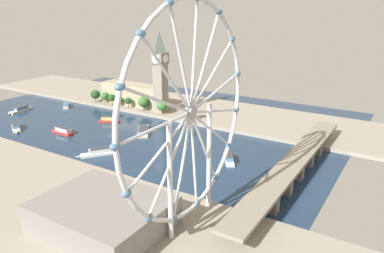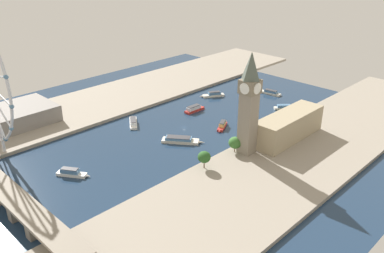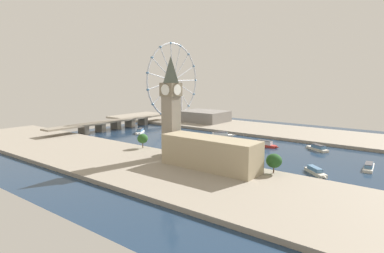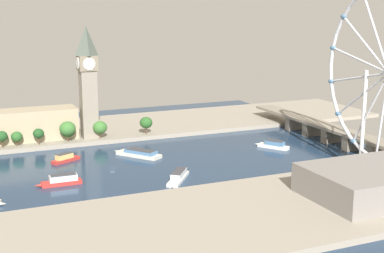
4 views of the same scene
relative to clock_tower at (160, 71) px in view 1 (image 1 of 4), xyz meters
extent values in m
plane|color=#1E334C|center=(73.25, -3.42, -44.66)|extent=(378.50, 378.50, 0.00)
cube|color=gray|center=(-31.00, -3.42, -43.16)|extent=(90.00, 520.00, 3.00)
cube|color=gray|center=(0.00, 0.00, -17.18)|extent=(11.15, 11.15, 48.95)
cube|color=#776B57|center=(0.00, 0.00, 12.59)|extent=(12.93, 12.93, 10.60)
pyramid|color=#4C564C|center=(0.00, 0.00, 28.27)|extent=(11.71, 11.71, 20.76)
cylinder|color=white|center=(0.00, 6.69, 12.59)|extent=(8.47, 0.50, 8.47)
cylinder|color=white|center=(0.00, -6.69, 12.59)|extent=(8.47, 0.50, 8.47)
cylinder|color=white|center=(6.69, 0.00, 12.59)|extent=(0.50, 8.47, 8.47)
cylinder|color=white|center=(-6.69, 0.00, 12.59)|extent=(0.50, 8.47, 8.47)
cube|color=tan|center=(-9.20, -44.49, -30.59)|extent=(22.00, 72.98, 22.13)
cylinder|color=#513823|center=(7.18, -85.54, -39.49)|extent=(0.80, 0.80, 4.34)
ellipsoid|color=#1E471E|center=(7.18, -85.54, -33.07)|extent=(10.62, 10.62, 9.56)
cylinder|color=#513823|center=(5.05, -73.40, -39.59)|extent=(0.80, 0.80, 4.14)
ellipsoid|color=#386B2D|center=(5.05, -73.40, -33.78)|extent=(9.36, 9.36, 8.43)
cylinder|color=#513823|center=(6.34, -61.66, -39.33)|extent=(0.80, 0.80, 4.67)
ellipsoid|color=#1E471E|center=(6.34, -61.66, -33.81)|extent=(7.96, 7.96, 7.16)
cylinder|color=#513823|center=(5.35, -51.76, -40.04)|extent=(0.80, 0.80, 3.24)
ellipsoid|color=#285623|center=(5.35, -51.76, -35.28)|extent=(7.84, 7.84, 7.06)
cylinder|color=#513823|center=(7.38, -37.46, -39.25)|extent=(0.80, 0.80, 4.81)
ellipsoid|color=#1E471E|center=(7.38, -37.46, -33.84)|extent=(7.52, 7.52, 6.77)
cylinder|color=#513823|center=(7.09, -17.33, -39.22)|extent=(0.80, 0.80, 4.88)
ellipsoid|color=#386B2D|center=(7.09, -17.33, -32.26)|extent=(11.31, 11.31, 10.18)
cylinder|color=#513823|center=(5.72, -16.92, -39.90)|extent=(0.80, 0.80, 3.51)
ellipsoid|color=#1E471E|center=(5.72, -16.92, -34.20)|extent=(9.86, 9.86, 8.88)
cylinder|color=#513823|center=(6.64, 6.05, -39.67)|extent=(0.80, 0.80, 3.98)
ellipsoid|color=#386B2D|center=(6.64, 6.05, -33.56)|extent=(10.30, 10.30, 9.27)
cylinder|color=#513823|center=(7.05, 40.94, -39.18)|extent=(0.80, 0.80, 4.97)
ellipsoid|color=#285623|center=(7.05, 40.94, -32.88)|extent=(9.54, 9.54, 8.59)
torus|color=silver|center=(154.92, 132.53, 15.91)|extent=(104.41, 2.17, 104.41)
cylinder|color=#99999E|center=(154.92, 132.53, 15.91)|extent=(6.13, 3.00, 6.13)
cylinder|color=silver|center=(180.48, 132.53, 15.91)|extent=(51.12, 1.30, 1.30)
cylinder|color=silver|center=(178.27, 132.53, 26.31)|extent=(47.23, 1.30, 21.98)
cylinder|color=silver|center=(172.03, 132.53, 34.91)|extent=(35.17, 1.30, 38.86)
cylinder|color=silver|center=(162.82, 132.53, 40.22)|extent=(17.03, 1.30, 49.02)
cylinder|color=silver|center=(152.25, 132.53, 41.34)|extent=(6.64, 1.30, 50.98)
cylinder|color=silver|center=(142.14, 132.53, 38.05)|extent=(26.69, 1.30, 44.92)
cylinder|color=silver|center=(134.24, 132.53, 30.94)|extent=(42.12, 1.30, 31.10)
cylinder|color=silver|center=(129.92, 132.53, 21.23)|extent=(50.28, 1.30, 11.90)
cylinder|color=silver|center=(129.92, 132.53, 10.60)|extent=(50.28, 1.30, 11.90)
cylinder|color=silver|center=(134.24, 132.53, 0.89)|extent=(42.12, 1.30, 31.10)
cylinder|color=silver|center=(142.14, 132.53, -6.22)|extent=(26.69, 1.30, 44.92)
cylinder|color=silver|center=(152.25, 132.53, -9.51)|extent=(6.64, 1.30, 50.98)
cylinder|color=silver|center=(162.82, 132.53, -8.40)|extent=(17.03, 1.30, 49.02)
cylinder|color=silver|center=(172.03, 132.53, -3.08)|extent=(35.17, 1.30, 38.86)
cylinder|color=silver|center=(178.27, 132.53, 5.52)|extent=(47.23, 1.30, 21.98)
ellipsoid|color=teal|center=(206.04, 132.53, 15.91)|extent=(4.80, 3.20, 3.20)
ellipsoid|color=teal|center=(201.62, 132.53, 36.71)|extent=(4.80, 3.20, 3.20)
ellipsoid|color=teal|center=(189.13, 132.53, 53.91)|extent=(4.80, 3.20, 3.20)
ellipsoid|color=teal|center=(170.72, 132.53, 64.53)|extent=(4.80, 3.20, 3.20)
ellipsoid|color=teal|center=(129.36, 132.53, 60.19)|extent=(4.80, 3.20, 3.20)
ellipsoid|color=teal|center=(113.56, 132.53, 45.96)|extent=(4.80, 3.20, 3.20)
ellipsoid|color=teal|center=(104.92, 132.53, 26.54)|extent=(4.80, 3.20, 3.20)
ellipsoid|color=teal|center=(104.92, 132.53, 5.29)|extent=(4.80, 3.20, 3.20)
ellipsoid|color=teal|center=(113.56, 132.53, -14.14)|extent=(4.80, 3.20, 3.20)
ellipsoid|color=teal|center=(129.36, 132.53, -28.36)|extent=(4.80, 3.20, 3.20)
ellipsoid|color=teal|center=(149.58, 132.53, -34.93)|extent=(4.80, 3.20, 3.20)
ellipsoid|color=teal|center=(170.72, 132.53, -32.71)|extent=(4.80, 3.20, 3.20)
ellipsoid|color=teal|center=(189.13, 132.53, -22.08)|extent=(4.80, 3.20, 3.20)
ellipsoid|color=teal|center=(201.62, 132.53, -4.88)|extent=(4.80, 3.20, 3.20)
cylinder|color=silver|center=(172.81, 132.53, -12.87)|extent=(2.40, 2.40, 57.57)
cylinder|color=silver|center=(137.03, 132.53, -12.87)|extent=(2.40, 2.40, 57.57)
cube|color=gray|center=(183.45, 99.28, -34.24)|extent=(48.72, 61.38, 14.85)
cube|color=gray|center=(73.25, 159.67, -33.87)|extent=(190.50, 15.63, 2.00)
cube|color=#70685B|center=(25.85, 159.67, -39.76)|extent=(6.00, 14.07, 9.79)
cube|color=#70685B|center=(49.55, 159.67, -39.76)|extent=(6.00, 14.07, 9.79)
cube|color=#70685B|center=(73.25, 159.67, -39.76)|extent=(6.00, 14.07, 9.79)
cube|color=#70685B|center=(96.95, 159.67, -39.76)|extent=(6.00, 14.07, 9.79)
cube|color=#70685B|center=(120.65, 159.67, -39.76)|extent=(6.00, 14.07, 9.79)
cube|color=white|center=(70.90, 112.39, -43.55)|extent=(21.51, 16.67, 2.23)
cone|color=white|center=(60.21, 105.51, -43.55)|extent=(4.52, 4.01, 2.23)
cube|color=teal|center=(71.82, 112.99, -40.94)|extent=(13.75, 11.23, 2.97)
cube|color=#38383D|center=(71.82, 112.99, -39.20)|extent=(12.52, 10.32, 0.52)
cube|color=beige|center=(32.42, -105.56, -43.53)|extent=(18.62, 19.76, 2.26)
cone|color=beige|center=(23.96, -114.91, -43.53)|extent=(4.29, 4.41, 2.26)
cube|color=teal|center=(33.14, -104.76, -41.13)|extent=(12.39, 13.01, 2.55)
cube|color=beige|center=(108.50, -82.87, -43.54)|extent=(17.56, 23.32, 2.24)
cone|color=beige|center=(115.58, -71.23, -43.54)|extent=(4.10, 4.77, 2.24)
cube|color=teal|center=(107.89, -83.88, -41.09)|extent=(11.51, 14.24, 2.67)
cube|color=#38383D|center=(107.89, -83.88, -39.48)|extent=(10.59, 12.96, 0.55)
cube|color=#B22D28|center=(47.83, -26.98, -43.62)|extent=(13.25, 19.41, 2.08)
cone|color=#B22D28|center=(42.74, -17.04, -43.62)|extent=(3.43, 4.03, 2.08)
cube|color=#DBB766|center=(48.27, -27.84, -41.01)|extent=(8.95, 12.05, 3.15)
cube|color=#38383D|center=(48.27, -27.84, -39.15)|extent=(8.25, 10.94, 0.57)
cube|color=beige|center=(69.31, -132.61, -43.64)|extent=(25.61, 8.96, 2.03)
cone|color=beige|center=(83.79, -130.98, -43.64)|extent=(4.71, 2.53, 2.03)
cube|color=teal|center=(68.07, -132.75, -41.46)|extent=(15.19, 6.82, 2.34)
cube|color=#38383D|center=(68.07, -132.75, -40.06)|extent=(13.71, 6.40, 0.46)
cube|color=white|center=(112.05, 24.18, -43.76)|extent=(25.53, 21.24, 1.81)
cone|color=white|center=(124.66, 14.84, -43.76)|extent=(4.98, 4.35, 1.81)
cube|color=white|center=(110.97, 24.98, -41.32)|extent=(16.90, 14.47, 3.07)
cube|color=#38383D|center=(110.97, 24.98, -39.55)|extent=(15.37, 13.25, 0.47)
cube|color=beige|center=(54.01, 19.71, -43.56)|extent=(30.35, 25.76, 2.21)
cone|color=beige|center=(39.53, 9.01, -43.56)|extent=(5.80, 5.09, 2.21)
cube|color=teal|center=(55.26, 20.63, -41.34)|extent=(22.16, 19.18, 2.22)
cube|color=#38383D|center=(55.26, 20.63, -40.07)|extent=(20.18, 17.58, 0.33)
cube|color=#B22D28|center=(93.69, -38.12, -43.55)|extent=(6.86, 22.02, 2.22)
cone|color=#B22D28|center=(93.45, -50.84, -43.55)|extent=(2.29, 3.98, 2.22)
cube|color=silver|center=(93.71, -37.02, -40.81)|extent=(5.70, 15.35, 3.28)
cube|color=#38383D|center=(93.71, -37.02, -38.88)|extent=(5.41, 13.82, 0.57)
camera|label=1|loc=(297.34, 221.36, 64.68)|focal=35.11mm
camera|label=2|loc=(-170.90, 234.73, 110.15)|focal=38.62mm
camera|label=3|loc=(-197.61, -174.95, 24.09)|focal=31.02mm
camera|label=4|loc=(391.21, -88.35, 52.25)|focal=51.86mm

